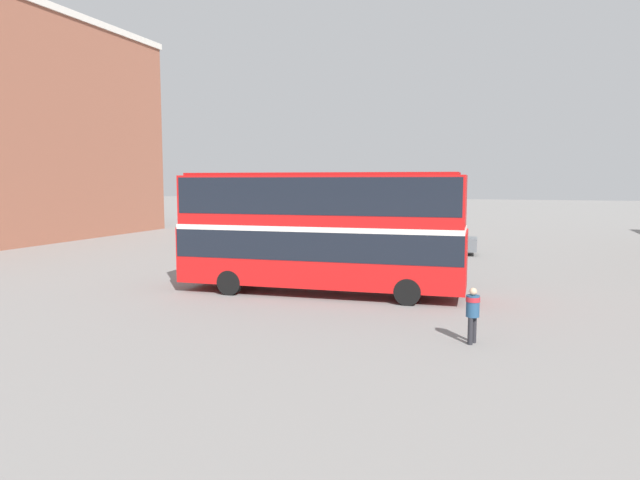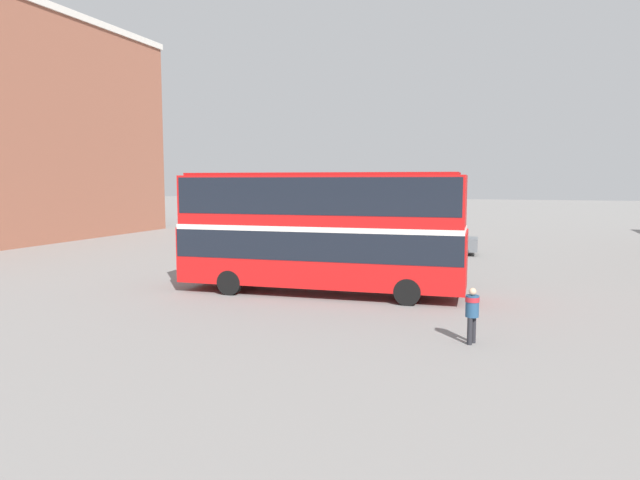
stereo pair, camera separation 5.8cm
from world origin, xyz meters
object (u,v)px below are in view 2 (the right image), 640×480
double_decker_bus (320,225)px  parked_car_side_street (222,233)px  parked_car_kerb_near (440,241)px  parked_car_kerb_far (285,241)px  pedestrian_foreground (472,310)px

double_decker_bus → parked_car_side_street: bearing=127.5°
parked_car_kerb_near → parked_car_kerb_far: bearing=-165.9°
parked_car_side_street → double_decker_bus: bearing=-56.2°
pedestrian_foreground → parked_car_kerb_near: bearing=-60.3°
pedestrian_foreground → parked_car_kerb_far: size_ratio=0.36×
parked_car_kerb_far → double_decker_bus: bearing=-72.3°
pedestrian_foreground → parked_car_side_street: parked_car_side_street is taller
parked_car_kerb_near → double_decker_bus: bearing=-105.1°
double_decker_bus → parked_car_kerb_near: 14.38m
parked_car_kerb_near → parked_car_side_street: (-14.73, -0.19, 0.04)m
pedestrian_foreground → parked_car_side_street: bearing=-26.4°
pedestrian_foreground → parked_car_kerb_far: (-12.23, 16.28, -0.19)m
parked_car_kerb_far → pedestrian_foreground: bearing=-64.1°
pedestrian_foreground → double_decker_bus: bearing=-20.0°
pedestrian_foreground → parked_car_side_street: 26.08m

